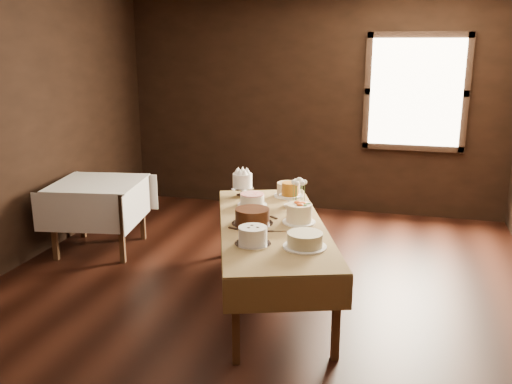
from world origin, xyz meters
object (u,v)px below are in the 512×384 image
object	(u,v)px
flower_vase	(299,208)
cake_server_a	(283,231)
cake_chocolate	(252,217)
cake_server_c	(265,215)
cake_lattice	(252,200)
cake_speckled	(289,190)
display_table	(272,229)
cake_meringue	(242,186)
cake_caramel	(290,196)
cake_server_e	(245,231)
cake_server_b	(308,236)
cake_flowers	(299,214)
side_table	(98,190)
cake_cream	(305,240)
cake_swirl	(253,236)
cake_server_d	(299,213)

from	to	relation	value
flower_vase	cake_server_a	bearing A→B (deg)	-94.25
cake_chocolate	cake_server_c	world-z (taller)	cake_chocolate
cake_lattice	cake_server_a	size ratio (longest dim) A/B	1.20
cake_speckled	cake_server_a	size ratio (longest dim) A/B	1.24
cake_speckled	display_table	bearing A→B (deg)	-87.06
cake_meringue	cake_caramel	world-z (taller)	cake_meringue
cake_server_c	cake_server_e	distance (m)	0.49
cake_caramel	cake_server_b	world-z (taller)	cake_caramel
cake_flowers	cake_server_e	world-z (taller)	cake_flowers
side_table	cake_meringue	distance (m)	1.60
cake_server_c	cake_server_e	world-z (taller)	same
cake_server_e	flower_vase	xyz separation A→B (m)	(0.34, 0.57, 0.06)
cake_flowers	cake_cream	size ratio (longest dim) A/B	0.81
cake_chocolate	cake_server_b	bearing A→B (deg)	-18.98
cake_speckled	cake_server_b	size ratio (longest dim) A/B	1.24
cake_swirl	cake_cream	xyz separation A→B (m)	(0.40, 0.05, -0.01)
cake_server_d	cake_server_a	bearing A→B (deg)	-162.38
cake_speckled	cake_caramel	bearing A→B (deg)	-76.03
cake_speckled	cake_chocolate	xyz separation A→B (m)	(-0.11, -0.96, 0.00)
cake_speckled	cake_server_d	distance (m)	0.59
cake_cream	cake_server_e	size ratio (longest dim) A/B	1.58
side_table	cake_lattice	bearing A→B (deg)	-6.54
cake_lattice	display_table	bearing A→B (deg)	-56.88
cake_swirl	cake_meringue	bearing A→B (deg)	109.84
cake_server_b	cake_server_e	size ratio (longest dim) A/B	1.00
cake_flowers	cake_server_d	xyz separation A→B (m)	(-0.05, 0.28, -0.08)
cake_swirl	cake_server_c	bearing A→B (deg)	97.17
cake_server_c	cake_server_e	xyz separation A→B (m)	(-0.05, -0.49, 0.00)
cake_server_e	cake_cream	bearing A→B (deg)	-3.57
cake_lattice	cake_server_d	size ratio (longest dim) A/B	1.20
cake_chocolate	flower_vase	distance (m)	0.49
cake_cream	cake_server_e	xyz separation A→B (m)	(-0.54, 0.23, -0.05)
cake_meringue	cake_server_c	size ratio (longest dim) A/B	1.12
cake_lattice	cake_server_e	world-z (taller)	cake_lattice
side_table	cake_server_e	distance (m)	2.14
cake_meringue	cake_server_d	distance (m)	0.79
display_table	cake_server_e	distance (m)	0.32
cake_meringue	cake_lattice	xyz separation A→B (m)	(0.18, -0.29, -0.06)
cake_meringue	cake_swirl	size ratio (longest dim) A/B	0.87
cake_speckled	cake_server_a	distance (m)	1.11
cake_flowers	cake_server_c	bearing A→B (deg)	157.50
flower_vase	display_table	bearing A→B (deg)	-120.17
display_table	cake_speckled	world-z (taller)	cake_speckled
cake_server_d	cake_server_b	bearing A→B (deg)	-141.70
cake_cream	cake_server_b	size ratio (longest dim) A/B	1.58
cake_caramel	cake_swirl	size ratio (longest dim) A/B	0.79
cake_cream	cake_swirl	bearing A→B (deg)	-173.22
cake_flowers	cake_swirl	bearing A→B (deg)	-111.02
cake_server_a	cake_flowers	bearing A→B (deg)	58.25
cake_chocolate	display_table	bearing A→B (deg)	23.71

